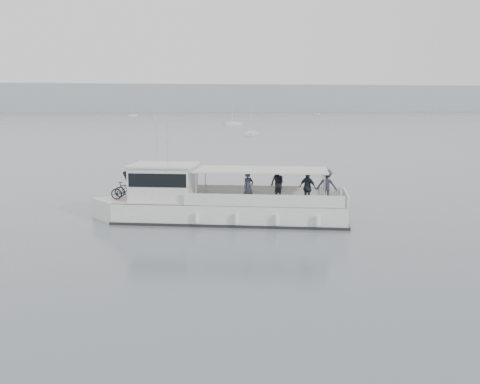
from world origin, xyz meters
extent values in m
plane|color=#565F66|center=(0.00, 0.00, 0.00)|extent=(1400.00, 1400.00, 0.00)
cube|color=#939EA8|center=(0.00, 560.00, 14.00)|extent=(1400.00, 90.00, 28.00)
cube|color=white|center=(-3.83, -0.68, 0.47)|extent=(12.88, 6.35, 1.35)
cube|color=white|center=(-9.85, 0.89, 0.47)|extent=(3.27, 3.27, 1.35)
cube|color=beige|center=(-3.83, -0.68, 1.14)|extent=(12.88, 6.35, 0.06)
cube|color=black|center=(-3.83, -0.68, 0.05)|extent=(13.12, 6.53, 0.19)
cube|color=white|center=(-1.62, 0.40, 1.45)|extent=(8.06, 2.19, 0.62)
cube|color=white|center=(-2.42, -2.70, 1.45)|extent=(8.06, 2.19, 0.62)
cube|color=white|center=(2.15, -2.24, 1.45)|extent=(0.94, 3.24, 0.62)
cube|color=white|center=(-7.44, 0.26, 2.07)|extent=(3.92, 3.55, 1.87)
cube|color=black|center=(-9.00, 0.67, 2.23)|extent=(1.22, 2.66, 1.20)
cube|color=black|center=(-7.44, 0.26, 2.39)|extent=(3.73, 3.54, 0.73)
cube|color=white|center=(-7.44, 0.26, 3.06)|extent=(4.17, 3.80, 0.10)
cube|color=silver|center=(-2.22, -1.10, 2.85)|extent=(7.61, 4.79, 0.08)
cylinder|color=silver|center=(-5.80, -1.67, 2.00)|extent=(0.08, 0.08, 1.71)
cylinder|color=silver|center=(-5.07, 1.15, 2.00)|extent=(0.08, 0.08, 1.71)
cylinder|color=silver|center=(0.62, -3.34, 2.00)|extent=(0.08, 0.08, 1.71)
cylinder|color=silver|center=(1.36, -0.53, 2.00)|extent=(0.08, 0.08, 1.71)
cylinder|color=silver|center=(-7.81, 1.32, 4.41)|extent=(0.04, 0.04, 2.70)
cylinder|color=silver|center=(-7.22, -0.54, 4.20)|extent=(0.04, 0.04, 2.28)
cylinder|color=white|center=(-5.79, -2.05, 0.52)|extent=(0.30, 0.30, 0.52)
cylinder|color=white|center=(-3.79, -2.58, 0.52)|extent=(0.30, 0.30, 0.52)
cylinder|color=white|center=(-1.78, -3.10, 0.52)|extent=(0.30, 0.30, 0.52)
cylinder|color=white|center=(0.23, -3.62, 0.52)|extent=(0.30, 0.30, 0.52)
imported|color=black|center=(-9.34, 1.19, 1.61)|extent=(1.88, 1.05, 0.93)
imported|color=black|center=(-9.55, 0.39, 1.63)|extent=(1.70, 0.86, 0.99)
imported|color=#2A2E38|center=(-3.06, -1.84, 2.01)|extent=(0.76, 0.67, 1.74)
imported|color=#2A2E38|center=(-1.24, -0.60, 2.01)|extent=(0.95, 1.04, 1.74)
imported|color=#2A2E38|center=(0.03, -2.33, 2.01)|extent=(0.98, 1.06, 1.74)
imported|color=#2A2E38|center=(1.30, -1.59, 2.01)|extent=(1.29, 1.03, 1.74)
cube|color=white|center=(-24.56, 316.45, 0.30)|extent=(6.25, 4.32, 0.75)
cube|color=white|center=(-24.56, 316.45, 0.62)|extent=(2.62, 2.42, 0.45)
cylinder|color=silver|center=(-24.56, 316.45, 3.90)|extent=(0.08, 0.08, 6.61)
cube|color=white|center=(11.75, 84.64, 0.30)|extent=(3.97, 6.10, 0.75)
cube|color=white|center=(11.75, 84.64, 0.62)|extent=(2.29, 2.51, 0.45)
cylinder|color=silver|center=(11.75, 84.64, 3.81)|extent=(0.08, 0.08, 6.42)
cube|color=white|center=(16.99, 153.87, 0.30)|extent=(6.61, 4.53, 0.75)
cube|color=white|center=(16.99, 153.87, 0.62)|extent=(2.77, 2.55, 0.45)
cylinder|color=silver|center=(16.99, 153.87, 4.09)|extent=(0.08, 0.08, 6.98)
cube|color=white|center=(112.51, 374.48, 0.30)|extent=(4.06, 5.58, 0.75)
cube|color=white|center=(112.51, 374.48, 0.62)|extent=(2.22, 2.38, 0.45)
camera|label=1|loc=(-7.57, -29.22, 6.26)|focal=40.00mm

